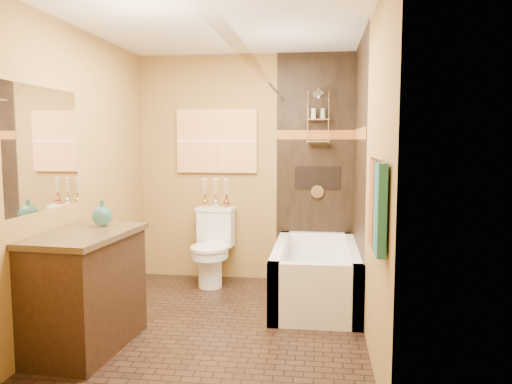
% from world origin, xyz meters
% --- Properties ---
extents(floor, '(3.00, 3.00, 0.00)m').
position_xyz_m(floor, '(0.00, 0.00, 0.00)').
color(floor, black).
rests_on(floor, ground).
extents(wall_left, '(0.02, 3.00, 2.50)m').
position_xyz_m(wall_left, '(-1.20, 0.00, 1.25)').
color(wall_left, olive).
rests_on(wall_left, floor).
extents(wall_right, '(0.02, 3.00, 2.50)m').
position_xyz_m(wall_right, '(1.20, 0.00, 1.25)').
color(wall_right, olive).
rests_on(wall_right, floor).
extents(wall_back, '(2.40, 0.02, 2.50)m').
position_xyz_m(wall_back, '(0.00, 1.50, 1.25)').
color(wall_back, olive).
rests_on(wall_back, floor).
extents(wall_front, '(2.40, 0.02, 2.50)m').
position_xyz_m(wall_front, '(0.00, -1.50, 1.25)').
color(wall_front, olive).
rests_on(wall_front, floor).
extents(ceiling, '(3.00, 3.00, 0.00)m').
position_xyz_m(ceiling, '(0.00, 0.00, 2.50)').
color(ceiling, silver).
rests_on(ceiling, wall_back).
extents(alcove_tile_back, '(0.85, 0.01, 2.50)m').
position_xyz_m(alcove_tile_back, '(0.78, 1.49, 1.25)').
color(alcove_tile_back, black).
rests_on(alcove_tile_back, wall_back).
extents(alcove_tile_right, '(0.01, 1.50, 2.50)m').
position_xyz_m(alcove_tile_right, '(1.19, 0.75, 1.25)').
color(alcove_tile_right, black).
rests_on(alcove_tile_right, wall_right).
extents(mosaic_band_back, '(0.85, 0.01, 0.10)m').
position_xyz_m(mosaic_band_back, '(0.78, 1.48, 1.62)').
color(mosaic_band_back, '#9A4E1C').
rests_on(mosaic_band_back, alcove_tile_back).
extents(mosaic_band_right, '(0.01, 1.50, 0.10)m').
position_xyz_m(mosaic_band_right, '(1.18, 0.75, 1.62)').
color(mosaic_band_right, '#9A4E1C').
rests_on(mosaic_band_right, alcove_tile_right).
extents(alcove_niche, '(0.50, 0.01, 0.25)m').
position_xyz_m(alcove_niche, '(0.80, 1.48, 1.15)').
color(alcove_niche, black).
rests_on(alcove_niche, alcove_tile_back).
extents(shower_fixtures, '(0.24, 0.33, 1.16)m').
position_xyz_m(shower_fixtures, '(0.80, 1.38, 1.67)').
color(shower_fixtures, silver).
rests_on(shower_fixtures, floor).
extents(curtain_rod, '(0.03, 1.55, 0.03)m').
position_xyz_m(curtain_rod, '(0.40, 0.75, 2.02)').
color(curtain_rod, silver).
rests_on(curtain_rod, wall_back).
extents(towel_bar, '(0.02, 0.55, 0.02)m').
position_xyz_m(towel_bar, '(1.15, -1.05, 1.45)').
color(towel_bar, silver).
rests_on(towel_bar, wall_right).
extents(towel_teal, '(0.05, 0.22, 0.52)m').
position_xyz_m(towel_teal, '(1.16, -1.18, 1.18)').
color(towel_teal, '#1F6867').
rests_on(towel_teal, towel_bar).
extents(towel_rust, '(0.05, 0.22, 0.52)m').
position_xyz_m(towel_rust, '(1.16, -0.92, 1.18)').
color(towel_rust, brown).
rests_on(towel_rust, towel_bar).
extents(sunset_painting, '(0.90, 0.04, 0.70)m').
position_xyz_m(sunset_painting, '(-0.32, 1.48, 1.55)').
color(sunset_painting, orange).
rests_on(sunset_painting, wall_back).
extents(vanity_mirror, '(0.01, 1.00, 0.90)m').
position_xyz_m(vanity_mirror, '(-1.19, -0.56, 1.50)').
color(vanity_mirror, white).
rests_on(vanity_mirror, wall_left).
extents(bathtub, '(0.80, 1.50, 0.55)m').
position_xyz_m(bathtub, '(0.80, 0.75, 0.22)').
color(bathtub, white).
rests_on(bathtub, floor).
extents(toilet, '(0.43, 0.63, 0.82)m').
position_xyz_m(toilet, '(-0.32, 1.21, 0.41)').
color(toilet, white).
rests_on(toilet, floor).
extents(vanity, '(0.69, 1.05, 0.89)m').
position_xyz_m(vanity, '(-0.92, -0.56, 0.45)').
color(vanity, black).
rests_on(vanity, floor).
extents(teal_bottle, '(0.17, 0.17, 0.25)m').
position_xyz_m(teal_bottle, '(-0.87, -0.29, 0.99)').
color(teal_bottle, '#226760').
rests_on(teal_bottle, vanity).
extents(bud_vases, '(0.31, 0.07, 0.31)m').
position_xyz_m(bud_vases, '(-0.32, 1.39, 0.99)').
color(bud_vases, gold).
rests_on(bud_vases, toilet).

